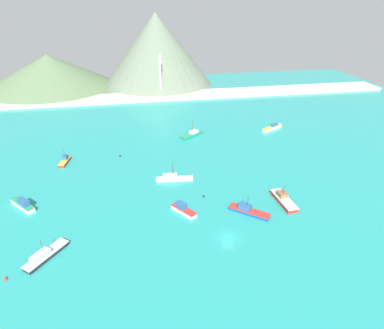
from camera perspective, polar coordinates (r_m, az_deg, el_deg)
name	(u,v)px	position (r m, az deg, el deg)	size (l,w,h in m)	color
ground	(202,176)	(102.68, 1.67, -1.96)	(260.00, 280.00, 0.50)	teal
fishing_boat_1	(248,210)	(86.62, 9.70, -7.82)	(9.88, 8.91, 5.03)	#14478C
fishing_boat_2	(23,204)	(97.72, -27.20, -6.13)	(7.62, 8.17, 2.99)	silver
fishing_boat_3	(173,178)	(99.53, -3.28, -2.33)	(11.27, 2.95, 5.79)	silver
fishing_boat_4	(272,128)	(141.04, 13.71, 6.23)	(10.20, 6.94, 2.84)	silver
fishing_boat_5	(45,255)	(79.15, -24.08, -14.14)	(8.46, 9.83, 5.27)	#232328
fishing_boat_6	(183,209)	(85.44, -1.54, -7.74)	(6.18, 7.38, 2.67)	silver
fishing_boat_7	(65,161)	(117.39, -21.12, 0.61)	(3.33, 7.35, 5.29)	red
fishing_boat_8	(284,200)	(92.66, 15.54, -5.86)	(3.73, 10.57, 4.87)	red
fishing_boat_9	(192,134)	(130.63, 0.00, 5.23)	(10.39, 9.19, 6.19)	#198466
buoy_0	(5,279)	(78.18, -29.59, -16.84)	(0.82, 0.82, 0.82)	red
buoy_1	(204,196)	(92.05, 2.02, -5.51)	(0.72, 0.72, 0.72)	#232328
buoy_2	(120,156)	(116.88, -12.31, 1.45)	(0.73, 0.73, 0.73)	#232328
beach_strip	(168,96)	(183.23, -4.11, 11.75)	(247.00, 16.19, 1.20)	beige
hill_west	(49,72)	(214.91, -23.42, 14.49)	(77.56, 77.56, 19.31)	#56704C
hill_central	(157,50)	(207.52, -6.13, 19.15)	(65.70, 65.70, 40.96)	#60705B
radio_tower	(161,76)	(180.73, -5.46, 15.04)	(2.26, 1.80, 22.56)	silver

